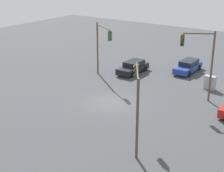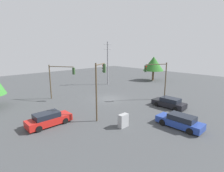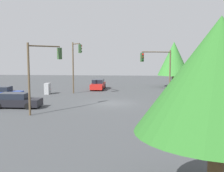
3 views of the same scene
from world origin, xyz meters
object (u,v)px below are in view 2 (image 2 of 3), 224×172
Objects in this scene: traffic_signal_aux at (158,75)px; sedan_blue at (180,121)px; traffic_signal_main at (60,76)px; electrical_cabinet at (123,121)px; sedan_red at (49,119)px; traffic_signal_cross at (100,81)px; sedan_dark at (169,103)px.

sedan_blue is at bearing 76.75° from traffic_signal_aux.
traffic_signal_main is at bearing 102.25° from sedan_blue.
electrical_cabinet is at bearing 135.26° from sedan_blue.
traffic_signal_aux reaches higher than traffic_signal_main.
sedan_red is at bearing 134.28° from sedan_blue.
sedan_blue reaches higher than electrical_cabinet.
sedan_blue is 0.72× the size of traffic_signal_cross.
sedan_dark is 5.17m from traffic_signal_aux.
traffic_signal_main is (5.79, 8.18, 3.20)m from sedan_red.
traffic_signal_aux is at bearing 59.22° from sedan_dark.
traffic_signal_aux reaches higher than sedan_red.
sedan_blue is 13.94m from sedan_red.
traffic_signal_cross is at bearing 28.24° from traffic_signal_aux.
sedan_red is 16.02m from sedan_dark.
traffic_signal_cross is at bearing 91.66° from electrical_cabinet.
sedan_dark is (5.14, 4.02, -0.01)m from sedan_blue.
sedan_blue is 6.53m from sedan_dark.
traffic_signal_cross is at bearing 68.63° from sedan_red.
sedan_red is at bearing 158.17° from sedan_dark.
sedan_red reaches higher than sedan_dark.
traffic_signal_cross is (5.42, -2.12, 3.76)m from sedan_red.
sedan_dark is 10.89m from traffic_signal_cross.
sedan_dark is 3.26× the size of electrical_cabinet.
traffic_signal_aux is at bearing 15.65° from electrical_cabinet.
traffic_signal_cross is 11.45m from traffic_signal_aux.
traffic_signal_aux reaches higher than sedan_dark.
traffic_signal_main is 15.47m from traffic_signal_aux.
sedan_red is 3.33× the size of electrical_cabinet.
sedan_red is 1.02× the size of sedan_dark.
sedan_dark is 17.11m from traffic_signal_main.
traffic_signal_main is (-3.94, 18.16, 3.22)m from sedan_blue.
traffic_signal_main is 0.85× the size of traffic_signal_cross.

